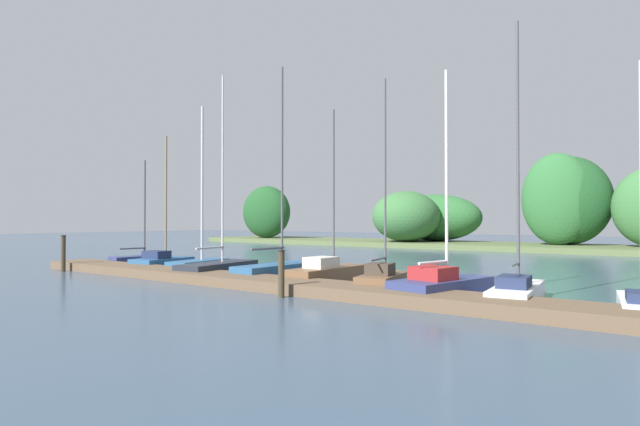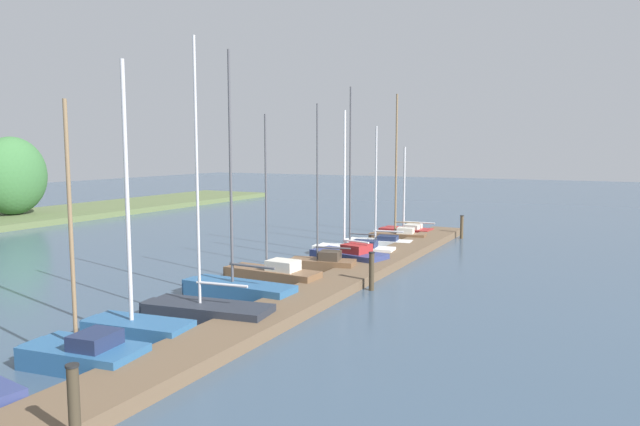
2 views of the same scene
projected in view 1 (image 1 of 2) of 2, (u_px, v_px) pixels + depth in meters
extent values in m
cube|color=brown|center=(316.00, 288.00, 15.67)|extent=(29.49, 1.80, 0.35)
cube|color=#56663D|center=(542.00, 247.00, 38.08)|extent=(64.40, 8.00, 0.40)
ellipsoid|color=#2D6633|center=(557.00, 199.00, 37.92)|extent=(5.06, 3.11, 6.82)
ellipsoid|color=#1E4C23|center=(266.00, 212.00, 52.99)|extent=(5.83, 3.39, 5.35)
ellipsoid|color=#386B38|center=(406.00, 216.00, 43.47)|extent=(5.75, 5.60, 4.30)
ellipsoid|color=#2D6633|center=(435.00, 218.00, 45.27)|extent=(8.38, 4.84, 4.10)
ellipsoid|color=#1E4C23|center=(568.00, 201.00, 38.29)|extent=(6.11, 4.43, 6.61)
cube|color=navy|center=(140.00, 261.00, 25.02)|extent=(1.32, 2.88, 0.50)
cube|color=navy|center=(164.00, 260.00, 25.91)|extent=(0.61, 0.76, 0.43)
cylinder|color=#4C4C51|center=(145.00, 208.00, 25.20)|extent=(0.09, 0.09, 4.69)
cylinder|color=#4C4C51|center=(133.00, 248.00, 24.76)|extent=(0.27, 1.31, 0.08)
cube|color=#285684|center=(162.00, 264.00, 23.22)|extent=(1.68, 2.90, 0.53)
cube|color=#285684|center=(182.00, 262.00, 24.30)|extent=(0.82, 0.78, 0.45)
cube|color=#1E2847|center=(157.00, 255.00, 22.93)|extent=(1.10, 0.95, 0.34)
cylinder|color=#7F6647|center=(166.00, 197.00, 23.44)|extent=(0.10, 0.10, 5.58)
cube|color=#285684|center=(198.00, 266.00, 22.27)|extent=(1.51, 2.97, 0.50)
cube|color=#285684|center=(218.00, 264.00, 23.39)|extent=(0.72, 0.79, 0.43)
cylinder|color=#B7B7BC|center=(202.00, 183.00, 22.50)|extent=(0.11, 0.11, 6.76)
cube|color=#232833|center=(218.00, 269.00, 20.49)|extent=(1.77, 3.85, 0.56)
cube|color=#232833|center=(243.00, 267.00, 21.95)|extent=(0.82, 1.01, 0.47)
cylinder|color=#B7B7BC|center=(223.00, 168.00, 20.78)|extent=(0.08, 0.08, 7.57)
cylinder|color=#B7B7BC|center=(210.00, 248.00, 20.10)|extent=(0.30, 1.62, 0.08)
cube|color=#285684|center=(277.00, 271.00, 19.53)|extent=(1.20, 3.87, 0.58)
cube|color=#285684|center=(306.00, 269.00, 20.91)|extent=(0.65, 0.97, 0.49)
cylinder|color=#4C4C51|center=(282.00, 165.00, 19.81)|extent=(0.09, 0.09, 7.61)
cylinder|color=#4C4C51|center=(268.00, 248.00, 19.14)|extent=(0.11, 1.76, 0.08)
cube|color=brown|center=(329.00, 275.00, 18.26)|extent=(1.23, 3.66, 0.58)
cube|color=brown|center=(355.00, 272.00, 19.53)|extent=(0.64, 0.93, 0.49)
cube|color=beige|center=(321.00, 262.00, 17.91)|extent=(0.86, 1.12, 0.38)
cylinder|color=#4C4C51|center=(334.00, 188.00, 18.51)|extent=(0.07, 0.07, 5.68)
cube|color=brown|center=(383.00, 283.00, 16.12)|extent=(1.51, 2.78, 0.55)
cube|color=brown|center=(395.00, 280.00, 17.20)|extent=(0.68, 0.75, 0.47)
cube|color=#3D3328|center=(380.00, 269.00, 15.83)|extent=(0.90, 0.92, 0.36)
cylinder|color=#4C4C51|center=(385.00, 176.00, 16.35)|extent=(0.07, 0.07, 6.23)
cylinder|color=#4C4C51|center=(379.00, 259.00, 15.72)|extent=(0.34, 1.43, 0.06)
cube|color=navy|center=(442.00, 288.00, 14.70)|extent=(2.08, 3.53, 0.57)
cube|color=navy|center=(471.00, 285.00, 15.67)|extent=(0.93, 0.97, 0.49)
cube|color=maroon|center=(433.00, 273.00, 14.43)|extent=(1.24, 1.19, 0.37)
cylinder|color=silver|center=(446.00, 174.00, 14.90)|extent=(0.09, 0.09, 6.06)
cylinder|color=silver|center=(434.00, 262.00, 14.47)|extent=(0.37, 1.34, 0.08)
cube|color=white|center=(517.00, 294.00, 13.97)|extent=(1.44, 3.72, 0.47)
cube|color=white|center=(526.00, 288.00, 15.39)|extent=(0.66, 0.97, 0.40)
cube|color=#1E2847|center=(514.00, 282.00, 13.59)|extent=(0.89, 1.17, 0.30)
cylinder|color=#4C4C51|center=(518.00, 152.00, 14.26)|extent=(0.09, 0.09, 7.35)
cylinder|color=#4C4C51|center=(515.00, 265.00, 13.73)|extent=(0.21, 1.26, 0.06)
cube|color=white|center=(639.00, 300.00, 13.44)|extent=(0.67, 0.88, 0.31)
cylinder|color=#3D3323|center=(63.00, 254.00, 22.43)|extent=(0.19, 0.19, 1.54)
cylinder|color=black|center=(63.00, 236.00, 22.44)|extent=(0.22, 0.22, 0.04)
cylinder|color=#3D3323|center=(281.00, 274.00, 14.88)|extent=(0.19, 0.19, 1.34)
cylinder|color=black|center=(281.00, 251.00, 14.89)|extent=(0.21, 0.21, 0.04)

